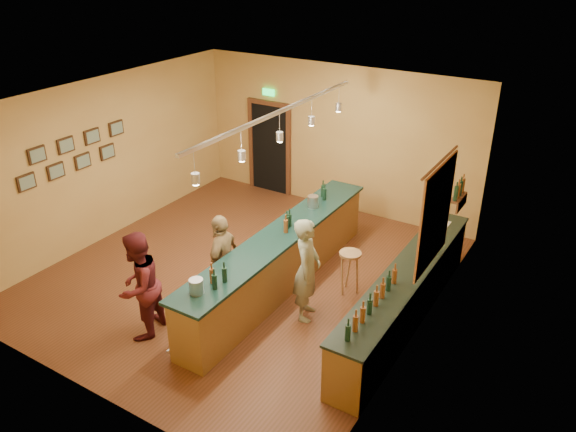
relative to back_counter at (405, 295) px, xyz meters
The scene contains 17 objects.
floor 3.01m from the back_counter, behind, with size 7.00×7.00×0.00m, color #563018.
ceiling 4.03m from the back_counter, behind, with size 6.50×7.00×0.02m, color silver.
wall_back 4.59m from the back_counter, 131.80° to the left, with size 6.50×0.02×3.20m, color #B38543.
wall_front 4.86m from the back_counter, 128.91° to the right, with size 6.50×0.02×3.20m, color #B38543.
wall_left 6.32m from the back_counter, behind, with size 0.02×7.00×3.20m, color #B38543.
wall_right 1.16m from the back_counter, 32.52° to the right, with size 0.02×7.00×3.20m, color #B38543.
doorway 5.75m from the back_counter, 144.79° to the left, with size 1.15×0.09×2.48m.
tapestry 1.41m from the back_counter, 40.29° to the left, with size 0.03×1.40×1.60m, color maroon.
bottle_shelf 2.10m from the back_counter, 83.32° to the left, with size 0.17×0.55×0.54m.
picture_grid 6.42m from the back_counter, behind, with size 0.06×2.20×0.70m, color #382111, non-canonical shape.
back_counter is the anchor object (origin of this frame).
tasting_bar 2.20m from the back_counter, behind, with size 0.74×5.10×1.38m.
pendant_track 3.32m from the back_counter, behind, with size 0.11×4.60×0.50m.
bartender 1.58m from the back_counter, 154.02° to the right, with size 0.63×0.41×1.73m, color gray.
customer_a 4.07m from the back_counter, 144.07° to the right, with size 0.84×0.65×1.72m, color #59191E.
customer_b 2.95m from the back_counter, 158.80° to the right, with size 0.95×0.39×1.62m, color #997A51.
bar_stool 1.15m from the back_counter, 164.71° to the left, with size 0.38×0.38×0.78m.
Camera 1 is at (5.24, -7.01, 5.46)m, focal length 35.00 mm.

